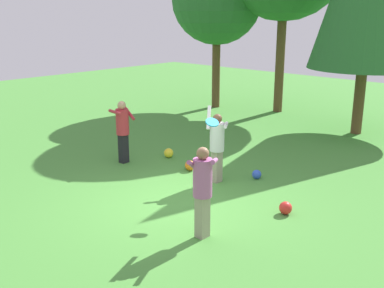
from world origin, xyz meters
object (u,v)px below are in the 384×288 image
at_px(person_bystander, 123,127).
at_px(ball_blue, 257,174).
at_px(ball_orange, 190,166).
at_px(person_catcher, 203,185).
at_px(ball_yellow, 169,153).
at_px(frisbee, 212,122).
at_px(ball_red, 286,208).
at_px(person_thrower, 217,142).

height_order(person_bystander, ball_blue, person_bystander).
distance_m(ball_orange, ball_blue, 1.73).
xyz_separation_m(person_catcher, ball_yellow, (-3.78, 2.86, -0.87)).
distance_m(frisbee, ball_red, 2.25).
relative_size(person_bystander, ball_orange, 6.39).
height_order(person_catcher, ball_orange, person_catcher).
xyz_separation_m(person_bystander, ball_red, (4.95, 0.09, -0.86)).
xyz_separation_m(ball_red, ball_blue, (-1.59, 1.28, -0.02)).
xyz_separation_m(ball_orange, ball_blue, (1.60, 0.65, -0.02)).
distance_m(person_bystander, ball_red, 5.02).
bearing_deg(ball_orange, person_bystander, -157.50).
bearing_deg(ball_red, ball_yellow, 166.90).
height_order(frisbee, ball_blue, frisbee).
bearing_deg(person_catcher, ball_yellow, 18.67).
bearing_deg(ball_red, frisbee, -156.48).
xyz_separation_m(person_catcher, frisbee, (-0.83, 1.23, 0.77)).
bearing_deg(person_thrower, person_catcher, -0.46).
xyz_separation_m(frisbee, ball_orange, (-1.77, 1.25, -1.64)).
relative_size(person_thrower, person_catcher, 1.08).
bearing_deg(frisbee, ball_yellow, 150.95).
height_order(frisbee, ball_orange, frisbee).
bearing_deg(person_bystander, person_thrower, 20.00).
xyz_separation_m(person_thrower, ball_blue, (0.59, 0.81, -0.87)).
relative_size(ball_red, ball_blue, 1.16).
height_order(person_thrower, frisbee, frisbee).
bearing_deg(person_catcher, person_thrower, 0.42).
relative_size(person_thrower, person_bystander, 1.09).
bearing_deg(person_bystander, person_catcher, -13.45).
distance_m(frisbee, ball_orange, 2.72).
height_order(person_thrower, ball_yellow, person_thrower).
distance_m(person_catcher, ball_orange, 3.70).
bearing_deg(frisbee, person_thrower, 125.04).
distance_m(ball_red, ball_blue, 2.04).
bearing_deg(frisbee, person_bystander, 171.54).
bearing_deg(person_bystander, ball_blue, 30.72).
relative_size(person_thrower, ball_yellow, 6.98).
distance_m(frisbee, ball_blue, 2.52).
bearing_deg(ball_orange, person_catcher, -43.53).
relative_size(frisbee, ball_orange, 1.33).
bearing_deg(person_catcher, frisbee, -0.00).
xyz_separation_m(person_thrower, frisbee, (0.76, -1.09, 0.79)).
bearing_deg(ball_yellow, person_catcher, -37.17).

